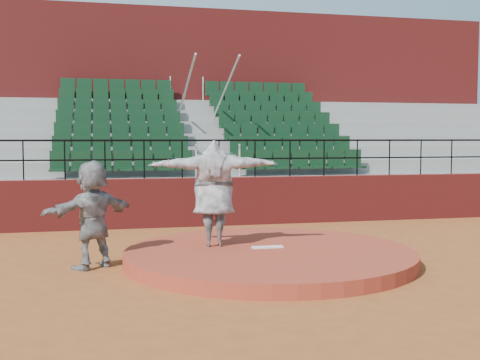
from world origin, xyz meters
The scene contains 9 objects.
ground centered at (0.00, 0.00, 0.00)m, with size 90.00×90.00×0.00m, color brown.
pitchers_mound centered at (0.00, 0.00, 0.12)m, with size 5.50×5.50×0.25m, color #9E3723.
pitching_rubber centered at (0.00, 0.15, 0.27)m, with size 0.60×0.15×0.03m, color white.
boundary_wall centered at (0.00, 5.00, 0.65)m, with size 24.00×0.30×1.30m, color maroon.
wall_railing centered at (0.00, 5.00, 2.03)m, with size 24.04×0.05×1.03m.
seating_deck centered at (0.00, 8.64, 1.45)m, with size 24.00×5.97×4.63m.
press_box_facade centered at (0.00, 12.60, 3.55)m, with size 24.00×3.00×7.10m, color maroon.
pitcher centered at (-0.97, 0.60, 1.28)m, with size 2.54×0.69×2.07m, color black.
fielder centered at (-3.27, 0.25, 0.98)m, with size 1.82×0.58×1.97m, color black.
Camera 1 is at (-3.10, -10.88, 2.36)m, focal length 45.00 mm.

